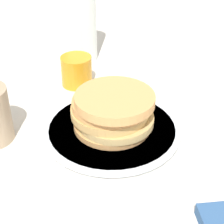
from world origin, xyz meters
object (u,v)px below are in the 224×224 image
plate (112,129)px  water_bottle_near (80,14)px  juice_glass (77,71)px  pancake_stack (113,110)px

plate → water_bottle_near: water_bottle_near is taller
plate → juice_glass: bearing=5.1°
juice_glass → water_bottle_near: 0.16m
plate → water_bottle_near: bearing=-4.8°
juice_glass → water_bottle_near: water_bottle_near is taller
plate → pancake_stack: pancake_stack is taller
water_bottle_near → pancake_stack: bearing=175.5°
plate → pancake_stack: 0.04m
pancake_stack → juice_glass: size_ratio=2.27×
pancake_stack → water_bottle_near: water_bottle_near is taller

